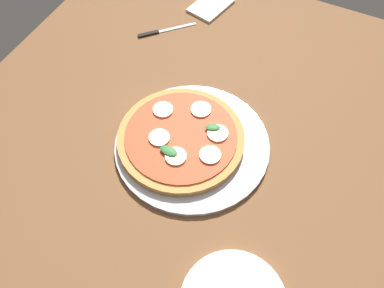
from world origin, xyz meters
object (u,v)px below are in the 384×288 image
object	(u,v)px
serving_tray	(192,145)
pizza	(181,138)
knife	(160,31)
dining_table	(203,141)
napkin	(211,6)

from	to	relation	value
serving_tray	pizza	size ratio (longest dim) A/B	1.22
serving_tray	knife	size ratio (longest dim) A/B	2.77
dining_table	pizza	world-z (taller)	pizza
dining_table	napkin	size ratio (longest dim) A/B	8.98
pizza	napkin	size ratio (longest dim) A/B	2.30
serving_tray	knife	bearing A→B (deg)	-140.61
napkin	dining_table	bearing A→B (deg)	22.40
napkin	serving_tray	bearing A→B (deg)	19.87
knife	pizza	bearing A→B (deg)	36.13
dining_table	serving_tray	xyz separation A→B (m)	(0.08, 0.01, 0.10)
napkin	knife	distance (m)	0.19
pizza	knife	xyz separation A→B (m)	(-0.32, -0.23, -0.02)
dining_table	knife	world-z (taller)	knife
serving_tray	knife	world-z (taller)	serving_tray
dining_table	serving_tray	distance (m)	0.13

